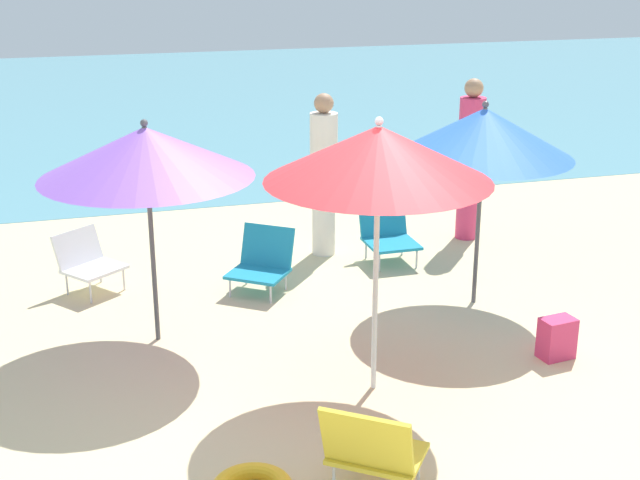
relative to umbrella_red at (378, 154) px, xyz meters
The scene contains 12 objects.
ground_plane 1.81m from the umbrella_red, 130.98° to the right, with size 40.00×40.00×0.00m, color beige.
sea_water 13.09m from the umbrella_red, 90.53° to the left, with size 40.00×16.00×0.01m, color #5693A3.
umbrella_red is the anchor object (origin of this frame).
umbrella_blue 1.95m from the umbrella_red, 42.16° to the left, with size 1.59×1.59×1.88m.
umbrella_purple 1.97m from the umbrella_red, 138.79° to the left, with size 1.71×1.71×1.87m.
beach_chair_a 3.17m from the umbrella_red, 67.91° to the left, with size 0.51×0.60×0.57m.
beach_chair_b 3.58m from the umbrella_red, 127.81° to the left, with size 0.71×0.71×0.58m.
beach_chair_c 2.01m from the umbrella_red, 109.61° to the right, with size 0.74×0.74×0.67m.
beach_chair_d 2.64m from the umbrella_red, 100.24° to the left, with size 0.74×0.74×0.60m.
person_a 3.13m from the umbrella_red, 81.17° to the left, with size 0.29×0.29×1.72m.
person_b 3.82m from the umbrella_red, 54.60° to the left, with size 0.28×0.28×1.79m.
beach_bag 2.27m from the umbrella_red, ahead, with size 0.27×0.18×0.34m, color #DB3866.
Camera 1 is at (-1.87, -5.40, 3.20)m, focal length 49.17 mm.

